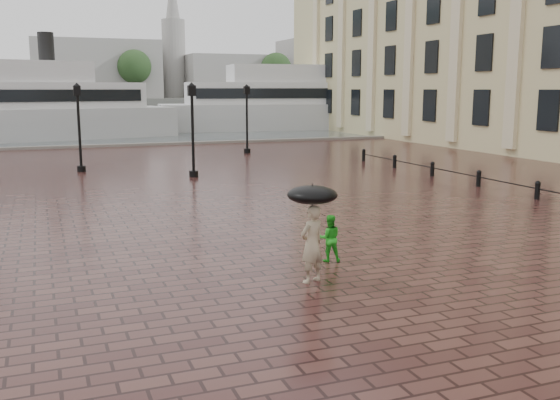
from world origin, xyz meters
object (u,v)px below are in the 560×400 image
at_px(ferry_near, 9,108).
at_px(ferry_far, 293,103).
at_px(child_pedestrian, 329,238).
at_px(street_lamps, 88,127).
at_px(adult_pedestrian, 312,244).

relative_size(ferry_near, ferry_far, 0.98).
bearing_deg(child_pedestrian, ferry_far, -95.50).
bearing_deg(street_lamps, ferry_far, 51.43).
xyz_separation_m(adult_pedestrian, ferry_near, (-7.70, 44.56, 1.81)).
bearing_deg(ferry_far, street_lamps, -121.91).
bearing_deg(ferry_near, child_pedestrian, -90.50).
bearing_deg(adult_pedestrian, ferry_near, -101.32).
xyz_separation_m(adult_pedestrian, ferry_far, (19.91, 50.03, 1.88)).
height_order(street_lamps, ferry_near, ferry_near).
relative_size(street_lamps, ferry_far, 0.75).
distance_m(street_lamps, child_pedestrian, 20.23).
xyz_separation_m(street_lamps, child_pedestrian, (4.25, -19.70, -1.74)).
relative_size(street_lamps, adult_pedestrian, 12.31).
bearing_deg(ferry_far, ferry_near, -162.12).
relative_size(adult_pedestrian, child_pedestrian, 1.48).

